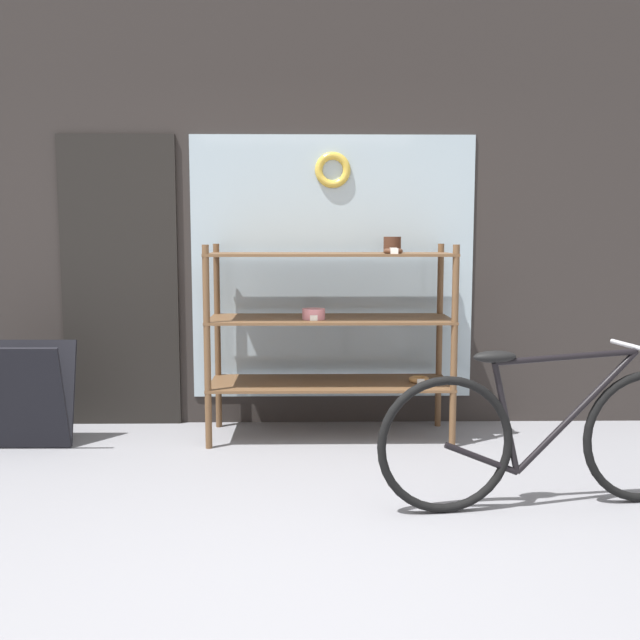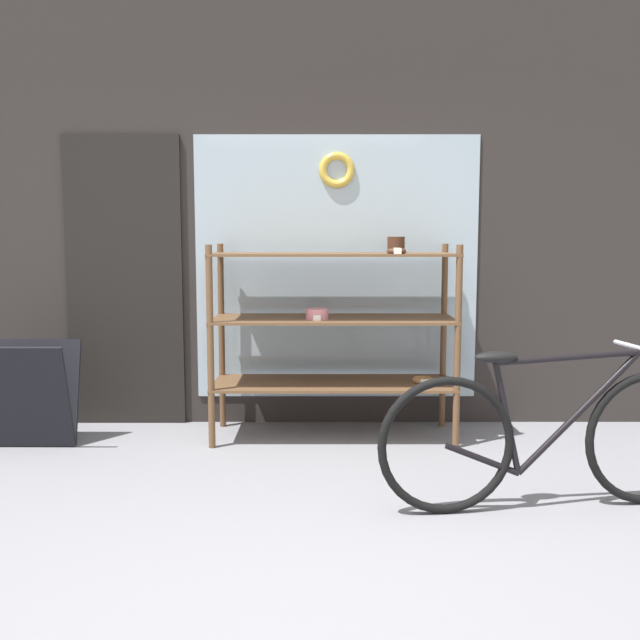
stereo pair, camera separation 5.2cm
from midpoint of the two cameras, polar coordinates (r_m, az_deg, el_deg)
name	(u,v)px [view 1 (the left image)]	position (r m, az deg, el deg)	size (l,w,h in m)	color
ground_plane	(302,583)	(3.04, -1.94, -20.27)	(30.00, 30.00, 0.00)	gray
storefront_facade	(300,175)	(5.25, -1.86, 11.48)	(5.80, 0.13, 3.73)	#2D2826
display_case	(332,321)	(4.84, 0.70, -0.08)	(1.64, 0.57, 1.38)	brown
bicycle	(547,436)	(3.82, 17.33, -8.86)	(1.76, 0.46, 0.83)	black
sandwich_board	(23,396)	(5.04, -22.91, -5.60)	(0.60, 0.38, 0.69)	black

